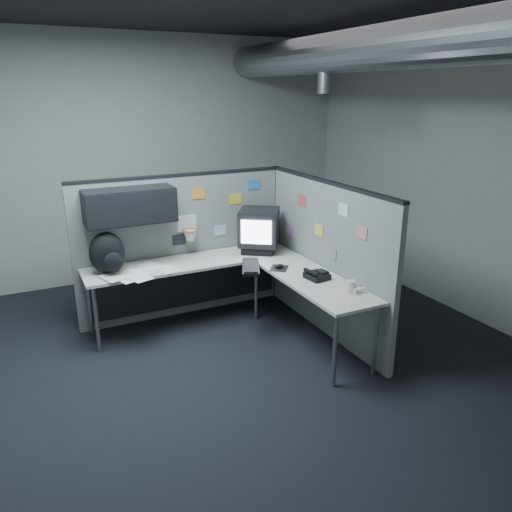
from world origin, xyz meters
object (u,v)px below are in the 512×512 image
desk (224,276)px  keyboard (251,267)px  phone (317,275)px  backpack (108,254)px  monitor (259,230)px

desk → keyboard: keyboard is taller
keyboard → phone: bearing=-71.6°
keyboard → phone: (0.45, -0.56, 0.02)m
desk → phone: phone is taller
desk → backpack: 1.21m
phone → backpack: bearing=151.9°
phone → backpack: (-1.79, 1.06, 0.17)m
keyboard → backpack: (-1.34, 0.50, 0.19)m
monitor → phone: (0.10, -1.06, -0.21)m
desk → monitor: (0.56, 0.28, 0.37)m
desk → backpack: bearing=166.0°
desk → phone: (0.66, -0.78, 0.15)m
desk → phone: size_ratio=9.94×
desk → keyboard: (0.22, -0.22, 0.14)m
keyboard → monitor: bearing=34.9°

